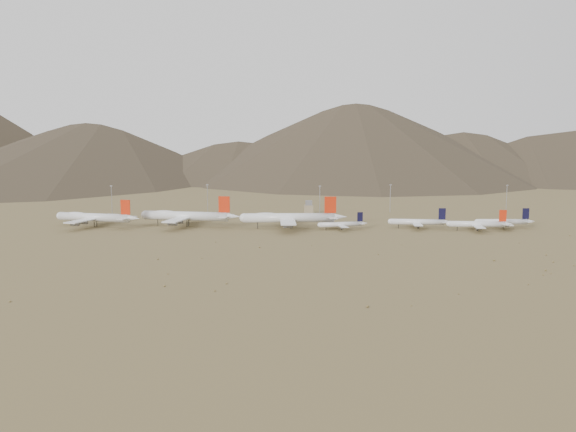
{
  "coord_description": "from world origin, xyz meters",
  "views": [
    {
      "loc": [
        25.28,
        -378.93,
        61.0
      ],
      "look_at": [
        13.91,
        30.0,
        9.42
      ],
      "focal_mm": 35.0,
      "sensor_mm": 36.0,
      "label": 1
    }
  ],
  "objects_px": {
    "widebody_east": "(289,218)",
    "control_tower": "(309,208)",
    "widebody_centre": "(186,216)",
    "narrowbody_a": "(342,224)",
    "widebody_west": "(94,217)",
    "narrowbody_b": "(419,222)"
  },
  "relations": [
    {
      "from": "widebody_west",
      "to": "widebody_centre",
      "type": "relative_size",
      "value": 0.89
    },
    {
      "from": "widebody_west",
      "to": "narrowbody_a",
      "type": "distance_m",
      "value": 186.0
    },
    {
      "from": "widebody_west",
      "to": "widebody_east",
      "type": "bearing_deg",
      "value": 12.94
    },
    {
      "from": "widebody_west",
      "to": "widebody_east",
      "type": "xyz_separation_m",
      "value": [
        147.29,
        -4.92,
        0.83
      ]
    },
    {
      "from": "narrowbody_a",
      "to": "widebody_centre",
      "type": "bearing_deg",
      "value": 160.23
    },
    {
      "from": "control_tower",
      "to": "narrowbody_a",
      "type": "bearing_deg",
      "value": -76.06
    },
    {
      "from": "widebody_west",
      "to": "control_tower",
      "type": "bearing_deg",
      "value": 42.36
    },
    {
      "from": "widebody_centre",
      "to": "narrowbody_a",
      "type": "relative_size",
      "value": 2.09
    },
    {
      "from": "widebody_west",
      "to": "widebody_east",
      "type": "height_order",
      "value": "widebody_east"
    },
    {
      "from": "widebody_east",
      "to": "control_tower",
      "type": "xyz_separation_m",
      "value": [
        15.01,
        89.45,
        -2.83
      ]
    },
    {
      "from": "widebody_west",
      "to": "narrowbody_a",
      "type": "bearing_deg",
      "value": 11.83
    },
    {
      "from": "widebody_centre",
      "to": "narrowbody_b",
      "type": "relative_size",
      "value": 1.68
    },
    {
      "from": "widebody_centre",
      "to": "narrowbody_a",
      "type": "bearing_deg",
      "value": 2.96
    },
    {
      "from": "widebody_centre",
      "to": "narrowbody_b",
      "type": "xyz_separation_m",
      "value": [
        173.6,
        -6.3,
        -3.1
      ]
    },
    {
      "from": "widebody_centre",
      "to": "widebody_west",
      "type": "bearing_deg",
      "value": -167.16
    },
    {
      "from": "narrowbody_a",
      "to": "widebody_west",
      "type": "bearing_deg",
      "value": 163.89
    },
    {
      "from": "narrowbody_b",
      "to": "widebody_east",
      "type": "bearing_deg",
      "value": -173.72
    },
    {
      "from": "widebody_east",
      "to": "narrowbody_a",
      "type": "distance_m",
      "value": 38.95
    },
    {
      "from": "widebody_centre",
      "to": "narrowbody_b",
      "type": "height_order",
      "value": "widebody_centre"
    },
    {
      "from": "narrowbody_a",
      "to": "narrowbody_b",
      "type": "xyz_separation_m",
      "value": [
        56.93,
        7.37,
        0.91
      ]
    },
    {
      "from": "widebody_east",
      "to": "control_tower",
      "type": "height_order",
      "value": "widebody_east"
    },
    {
      "from": "widebody_west",
      "to": "widebody_centre",
      "type": "height_order",
      "value": "widebody_centre"
    }
  ]
}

